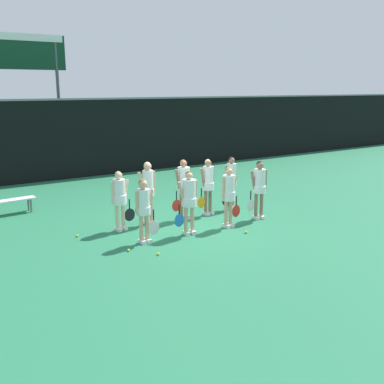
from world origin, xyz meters
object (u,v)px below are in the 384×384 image
(tennis_ball_3, at_px, (252,207))
(bench_courtside, at_px, (3,203))
(player_8, at_px, (231,179))
(player_1, at_px, (189,197))
(scoreboard, at_px, (13,63))
(player_7, at_px, (208,182))
(player_0, at_px, (144,205))
(player_3, at_px, (259,185))
(player_5, at_px, (148,188))
(player_2, at_px, (229,192))
(tennis_ball_2, at_px, (77,236))
(player_6, at_px, (184,184))
(tennis_ball_0, at_px, (158,254))
(tennis_ball_4, at_px, (129,250))
(tennis_ball_1, at_px, (246,232))
(player_4, at_px, (120,196))

(tennis_ball_3, bearing_deg, bench_courtside, 153.42)
(player_8, bearing_deg, player_1, -159.95)
(scoreboard, distance_m, player_7, 10.87)
(bench_courtside, relative_size, player_1, 1.14)
(scoreboard, bearing_deg, bench_courtside, -107.34)
(player_0, distance_m, tennis_ball_3, 4.62)
(player_3, distance_m, player_5, 3.24)
(player_2, distance_m, tennis_ball_2, 4.21)
(player_1, bearing_deg, player_5, 116.25)
(player_3, xyz_separation_m, tennis_ball_2, (-5.07, 1.29, -1.00))
(bench_courtside, distance_m, player_1, 5.92)
(player_5, bearing_deg, player_8, 7.19)
(player_1, xyz_separation_m, player_5, (-0.48, 1.38, 0.06))
(bench_courtside, height_order, player_7, player_7)
(player_5, xyz_separation_m, tennis_ball_2, (-2.09, -0.01, -1.03))
(player_6, bearing_deg, bench_courtside, 133.53)
(scoreboard, xyz_separation_m, player_3, (4.26, -10.84, -3.74))
(tennis_ball_0, bearing_deg, player_8, 30.65)
(tennis_ball_0, height_order, tennis_ball_3, same)
(bench_courtside, relative_size, player_7, 1.12)
(scoreboard, xyz_separation_m, player_1, (1.76, -10.93, -3.77))
(player_6, distance_m, tennis_ball_4, 3.17)
(bench_courtside, xyz_separation_m, player_1, (3.76, -4.54, 0.60))
(tennis_ball_3, bearing_deg, player_8, 155.20)
(player_6, distance_m, tennis_ball_1, 2.39)
(scoreboard, relative_size, player_1, 3.55)
(tennis_ball_2, bearing_deg, tennis_ball_3, -2.75)
(scoreboard, height_order, tennis_ball_3, scoreboard)
(player_8, bearing_deg, tennis_ball_2, 170.85)
(player_5, distance_m, tennis_ball_3, 3.74)
(player_2, bearing_deg, bench_courtside, 133.15)
(player_3, height_order, tennis_ball_4, player_3)
(scoreboard, bearing_deg, tennis_ball_3, -63.63)
(player_3, bearing_deg, player_7, 142.18)
(player_1, bearing_deg, player_4, 143.87)
(player_6, relative_size, tennis_ball_3, 27.22)
(player_7, height_order, tennis_ball_3, player_7)
(player_0, relative_size, player_1, 0.96)
(player_1, height_order, player_8, player_1)
(player_6, bearing_deg, player_0, -157.06)
(player_2, bearing_deg, player_3, 2.77)
(player_8, distance_m, tennis_ball_2, 5.14)
(tennis_ball_4, bearing_deg, player_7, 25.07)
(tennis_ball_1, xyz_separation_m, tennis_ball_2, (-3.88, 2.16, -0.00))
(player_8, bearing_deg, tennis_ball_4, -167.85)
(tennis_ball_4, bearing_deg, player_6, 32.23)
(tennis_ball_4, bearing_deg, tennis_ball_2, 111.22)
(player_2, distance_m, tennis_ball_0, 2.98)
(player_5, height_order, tennis_ball_4, player_5)
(player_5, xyz_separation_m, player_7, (1.96, -0.13, -0.06))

